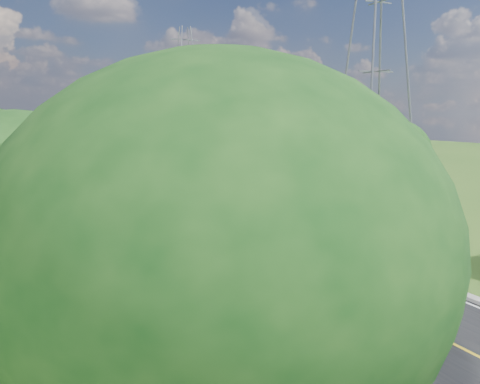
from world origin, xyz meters
name	(u,v)px	position (x,y,z in m)	size (l,w,h in m)	color
ground	(129,180)	(0.00, 60.00, 0.00)	(260.00, 260.00, 0.00)	#214914
road	(119,175)	(0.00, 66.00, 0.03)	(8.00, 150.00, 0.06)	black
curb_left	(86,176)	(-4.25, 66.00, 0.11)	(0.50, 150.00, 0.22)	gray
curb_right	(150,173)	(4.25, 66.00, 0.11)	(0.50, 150.00, 0.22)	gray
speed_limit_sign	(237,187)	(5.20, 37.98, 1.60)	(0.55, 0.09, 2.40)	slate
overpass	(61,136)	(0.00, 140.00, 2.41)	(30.00, 3.00, 3.20)	gray
streetlight_near_left	(244,174)	(-6.00, 12.00, 5.94)	(5.90, 0.25, 10.00)	slate
streetlight_mid_left	(98,138)	(-6.00, 45.00, 5.94)	(5.90, 0.25, 10.00)	slate
streetlight_far_right	(140,128)	(6.00, 78.00, 5.94)	(5.90, 0.25, 10.00)	slate
power_tower_near	(377,58)	(22.00, 40.00, 14.01)	(9.00, 6.40, 28.00)	slate
power_tower_far	(186,89)	(26.00, 115.00, 14.01)	(9.00, 6.40, 28.00)	slate
tree_la	(21,231)	(-14.00, 8.00, 5.27)	(7.14, 7.14, 8.30)	black
tree_lf	(220,249)	(-11.00, 2.00, 5.89)	(7.98, 7.98, 9.28)	black
tree_rb	(391,152)	(16.00, 30.00, 4.95)	(6.72, 6.72, 7.82)	black
tree_rc	(264,146)	(15.00, 52.00, 4.33)	(5.88, 5.88, 6.84)	black
tree_rd	(210,132)	(17.00, 76.00, 5.27)	(7.14, 7.14, 8.30)	black
tree_re	(156,135)	(14.50, 100.00, 4.02)	(5.46, 5.46, 6.35)	black
tree_rf	(148,129)	(18.00, 120.00, 4.64)	(6.30, 6.30, 7.33)	black
bus_outbound	(150,175)	(0.80, 52.21, 1.41)	(2.27, 9.72, 2.71)	silver
bus_inbound	(88,161)	(-2.85, 73.42, 1.49)	(2.41, 10.30, 2.87)	white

